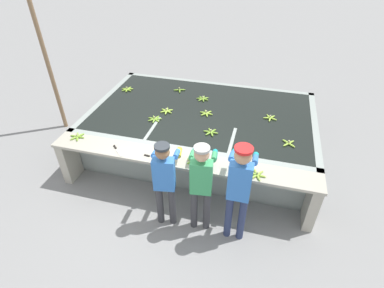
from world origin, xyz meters
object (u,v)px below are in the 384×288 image
(banana_bunch_floating_7, at_px, (167,111))
(banana_bunch_ledge_1, at_px, (77,137))
(banana_bunch_ledge_2, at_px, (195,161))
(knife_1, at_px, (117,149))
(banana_bunch_floating_0, at_px, (206,113))
(worker_2, at_px, (239,185))
(worker_1, at_px, (201,181))
(banana_bunch_floating_5, at_px, (270,118))
(banana_bunch_floating_8, at_px, (180,90))
(knife_0, at_px, (151,157))
(banana_bunch_ledge_0, at_px, (257,175))
(worker_0, at_px, (165,178))
(banana_bunch_floating_3, at_px, (289,143))
(banana_bunch_floating_6, at_px, (211,132))
(banana_bunch_floating_4, at_px, (155,119))
(support_post_left, at_px, (48,63))
(banana_bunch_floating_1, at_px, (127,89))
(banana_bunch_floating_2, at_px, (203,99))

(banana_bunch_floating_7, relative_size, banana_bunch_ledge_1, 1.01)
(banana_bunch_ledge_2, bearing_deg, knife_1, -179.14)
(banana_bunch_floating_0, bearing_deg, banana_bunch_floating_7, -171.53)
(worker_2, bearing_deg, worker_1, 174.82)
(banana_bunch_floating_5, height_order, banana_bunch_floating_8, same)
(knife_0, bearing_deg, banana_bunch_ledge_0, -0.30)
(worker_0, relative_size, banana_bunch_ledge_1, 5.60)
(banana_bunch_floating_3, height_order, knife_0, banana_bunch_floating_3)
(banana_bunch_floating_6, bearing_deg, knife_1, -147.71)
(worker_1, distance_m, banana_bunch_floating_4, 2.01)
(banana_bunch_floating_4, xyz_separation_m, banana_bunch_ledge_1, (-1.12, -0.93, 0.00))
(knife_1, bearing_deg, support_post_left, 145.17)
(banana_bunch_floating_1, xyz_separation_m, banana_bunch_ledge_0, (3.17, -2.20, 0.00))
(banana_bunch_floating_5, distance_m, knife_1, 3.00)
(worker_0, distance_m, worker_1, 0.55)
(worker_1, bearing_deg, banana_bunch_floating_6, 96.19)
(worker_0, bearing_deg, banana_bunch_floating_2, 90.91)
(worker_0, bearing_deg, knife_0, 131.43)
(banana_bunch_ledge_0, bearing_deg, banana_bunch_ledge_1, 176.56)
(worker_1, xyz_separation_m, banana_bunch_floating_4, (-1.31, 1.53, -0.05))
(banana_bunch_floating_2, relative_size, knife_0, 0.80)
(banana_bunch_floating_0, distance_m, banana_bunch_floating_5, 1.27)
(worker_0, relative_size, banana_bunch_floating_1, 5.59)
(banana_bunch_ledge_0, bearing_deg, banana_bunch_ledge_2, 176.01)
(banana_bunch_floating_2, distance_m, knife_0, 2.22)
(banana_bunch_floating_6, distance_m, banana_bunch_floating_7, 1.16)
(banana_bunch_floating_8, bearing_deg, banana_bunch_floating_5, -19.20)
(banana_bunch_floating_2, distance_m, banana_bunch_floating_7, 0.93)
(banana_bunch_ledge_1, relative_size, banana_bunch_ledge_2, 1.00)
(banana_bunch_floating_5, relative_size, banana_bunch_ledge_1, 0.99)
(banana_bunch_floating_6, bearing_deg, banana_bunch_floating_0, 109.74)
(support_post_left, bearing_deg, banana_bunch_floating_3, -7.58)
(banana_bunch_floating_2, relative_size, banana_bunch_floating_6, 1.00)
(banana_bunch_floating_0, height_order, banana_bunch_ledge_1, banana_bunch_ledge_1)
(banana_bunch_floating_2, relative_size, banana_bunch_ledge_2, 1.00)
(banana_bunch_floating_0, bearing_deg, knife_1, -127.87)
(banana_bunch_floating_3, xyz_separation_m, support_post_left, (-5.13, 0.68, 0.68))
(knife_0, bearing_deg, banana_bunch_floating_7, 98.96)
(banana_bunch_floating_2, distance_m, knife_1, 2.37)
(banana_bunch_floating_6, bearing_deg, banana_bunch_ledge_2, -94.63)
(worker_1, bearing_deg, banana_bunch_floating_4, 130.58)
(banana_bunch_floating_3, height_order, banana_bunch_floating_7, same)
(knife_0, bearing_deg, worker_2, -17.00)
(banana_bunch_floating_6, relative_size, banana_bunch_ledge_2, 1.00)
(worker_2, bearing_deg, banana_bunch_floating_7, 131.90)
(banana_bunch_floating_1, bearing_deg, worker_0, -55.18)
(worker_0, height_order, banana_bunch_floating_7, worker_0)
(banana_bunch_floating_3, distance_m, banana_bunch_ledge_1, 3.75)
(banana_bunch_floating_4, xyz_separation_m, knife_0, (0.36, -1.12, -0.01))
(worker_2, bearing_deg, banana_bunch_floating_0, 114.41)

